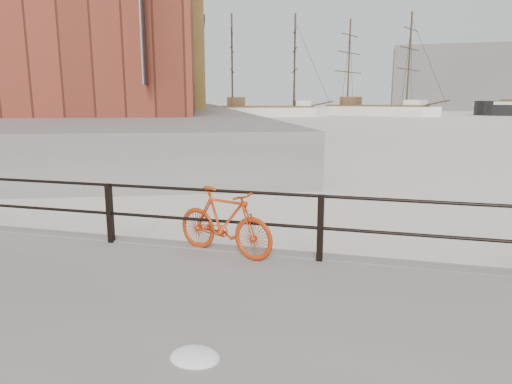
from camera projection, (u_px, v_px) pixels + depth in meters
The scene contains 13 objects.
ground at pixel (320, 279), 7.00m from camera, with size 400.00×400.00×0.00m, color white.
far_quay at pixel (154, 111), 85.17m from camera, with size 24.00×150.00×1.80m, color gray.
guardrail at pixel (320, 228), 6.69m from camera, with size 28.00×0.10×1.00m, color black, non-canonical shape.
bicycle at pixel (224, 222), 6.96m from camera, with size 1.73×0.26×1.04m, color #B9330C.
schooner_mid at pixel (375, 116), 85.64m from camera, with size 25.69×10.87×18.77m, color white, non-canonical shape.
schooner_left at pixel (263, 116), 80.76m from camera, with size 23.85×10.84×18.17m, color silver, non-canonical shape.
workboat_near at pixel (96, 131), 41.48m from camera, with size 12.49×4.16×7.00m, color black, non-canonical shape.
workboat_far at pixel (137, 122), 59.96m from camera, with size 10.85×3.75×7.00m, color black, non-canonical shape.
apartment_mustard at pixel (103, 7), 50.46m from camera, with size 22.00×15.00×22.20m, color gold.
apartment_cream at pixel (133, 39), 72.95m from camera, with size 20.00×15.00×21.20m, color beige.
apartment_grey at pixel (147, 48), 94.16m from camera, with size 22.00×15.00×23.20m, color gray.
apartment_brick at pixel (157, 62), 116.75m from camera, with size 24.00×15.00×21.20m, color brown.
industrial_west at pixel (450, 79), 132.78m from camera, with size 32.00×18.00×18.00m, color gray.
Camera 1 is at (0.76, -6.63, 2.68)m, focal length 32.00 mm.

